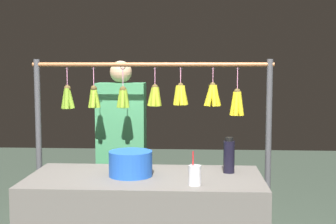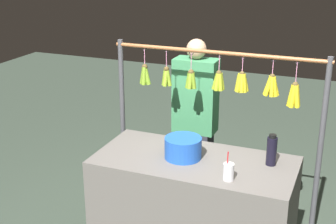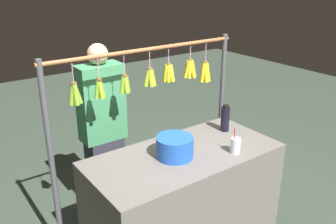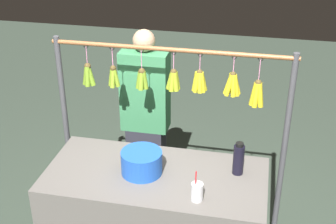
{
  "view_description": "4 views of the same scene",
  "coord_description": "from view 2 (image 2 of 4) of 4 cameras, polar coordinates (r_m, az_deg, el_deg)",
  "views": [
    {
      "loc": [
        -0.32,
        3.01,
        1.6
      ],
      "look_at": [
        -0.15,
        0.0,
        1.31
      ],
      "focal_mm": 51.19,
      "sensor_mm": 36.0,
      "label": 1
    },
    {
      "loc": [
        -1.05,
        3.12,
        2.43
      ],
      "look_at": [
        0.22,
        0.0,
        1.24
      ],
      "focal_mm": 51.39,
      "sensor_mm": 36.0,
      "label": 2
    },
    {
      "loc": [
        1.56,
        1.94,
        2.2
      ],
      "look_at": [
        0.16,
        0.0,
        1.26
      ],
      "focal_mm": 39.01,
      "sensor_mm": 36.0,
      "label": 3
    },
    {
      "loc": [
        -0.63,
        2.55,
        2.7
      ],
      "look_at": [
        -0.09,
        0.0,
        1.37
      ],
      "focal_mm": 49.78,
      "sensor_mm": 36.0,
      "label": 4
    }
  ],
  "objects": [
    {
      "name": "water_bottle",
      "position": [
        3.58,
        12.19,
        -4.48
      ],
      "size": [
        0.07,
        0.07,
        0.24
      ],
      "color": "black",
      "rests_on": "market_counter"
    },
    {
      "name": "drink_cup",
      "position": [
        3.33,
        7.19,
        -7.03
      ],
      "size": [
        0.08,
        0.08,
        0.2
      ],
      "color": "silver",
      "rests_on": "market_counter"
    },
    {
      "name": "vendor_person",
      "position": [
        4.46,
        3.21,
        -1.85
      ],
      "size": [
        0.39,
        0.21,
        1.64
      ],
      "color": "#2D2D38",
      "rests_on": "ground"
    },
    {
      "name": "market_counter",
      "position": [
        3.84,
        3.04,
        -11.67
      ],
      "size": [
        1.51,
        0.73,
        0.89
      ],
      "primitive_type": "cube",
      "color": "#66605B",
      "rests_on": "ground"
    },
    {
      "name": "blue_bucket",
      "position": [
        3.63,
        1.8,
        -4.26
      ],
      "size": [
        0.28,
        0.28,
        0.16
      ],
      "primitive_type": "cylinder",
      "color": "blue",
      "rests_on": "market_counter"
    },
    {
      "name": "display_rack",
      "position": [
        3.96,
        6.04,
        0.91
      ],
      "size": [
        1.78,
        0.12,
        1.65
      ],
      "color": "#4C4C51",
      "rests_on": "ground"
    }
  ]
}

